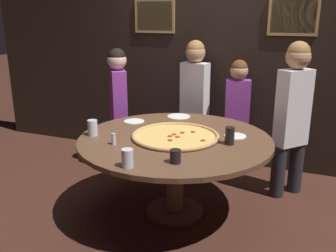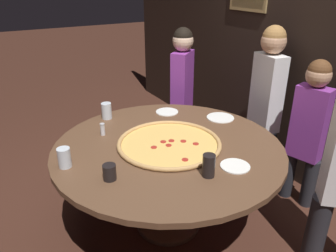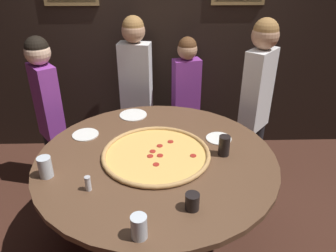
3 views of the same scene
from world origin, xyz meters
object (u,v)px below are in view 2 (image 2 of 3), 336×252
object	(u,v)px
white_plate_left_side	(167,112)
white_plate_near_front	(235,166)
diner_centre_back	(182,87)
diner_far_left	(309,126)
white_plate_right_side	(220,118)
giant_pizza	(169,143)
diner_side_right	(266,96)
condiment_shaker	(103,129)
drink_cup_near_right	(107,111)
dining_table	(168,159)
drink_cup_near_left	(64,158)
drink_cup_centre_back	(110,172)
drink_cup_far_right	(209,166)

from	to	relation	value
white_plate_left_side	white_plate_near_front	distance (m)	1.04
diner_centre_back	diner_far_left	distance (m)	1.35
white_plate_right_side	diner_far_left	world-z (taller)	diner_far_left
giant_pizza	white_plate_left_side	world-z (taller)	giant_pizza
giant_pizza	diner_side_right	distance (m)	1.21
condiment_shaker	diner_far_left	xyz separation A→B (m)	(0.71, 1.53, -0.05)
diner_far_left	diner_centre_back	bearing A→B (deg)	4.68
giant_pizza	white_plate_left_side	size ratio (longest dim) A/B	3.77
drink_cup_near_right	white_plate_right_side	world-z (taller)	drink_cup_near_right
condiment_shaker	dining_table	bearing A→B (deg)	41.09
drink_cup_near_left	white_plate_left_side	bearing A→B (deg)	114.45
drink_cup_centre_back	white_plate_near_front	distance (m)	0.81
drink_cup_far_right	white_plate_left_side	world-z (taller)	drink_cup_far_right
drink_cup_centre_back	condiment_shaker	distance (m)	0.64
dining_table	giant_pizza	bearing A→B (deg)	105.57
giant_pizza	diner_centre_back	distance (m)	1.21
drink_cup_centre_back	diner_far_left	size ratio (longest dim) A/B	0.08
drink_cup_far_right	diner_far_left	distance (m)	1.19
drink_cup_near_right	diner_side_right	bearing A→B (deg)	70.65
white_plate_near_front	diner_centre_back	bearing A→B (deg)	160.47
white_plate_near_front	drink_cup_centre_back	bearing A→B (deg)	-110.02
diner_centre_back	diner_far_left	xyz separation A→B (m)	(1.27, 0.44, -0.07)
drink_cup_far_right	white_plate_near_front	world-z (taller)	drink_cup_far_right
condiment_shaker	diner_side_right	bearing A→B (deg)	82.69
white_plate_left_side	drink_cup_far_right	bearing A→B (deg)	-16.48
giant_pizza	drink_cup_near_right	size ratio (longest dim) A/B	5.48
drink_cup_centre_back	dining_table	bearing A→B (deg)	110.90
diner_far_left	drink_cup_centre_back	bearing A→B (deg)	72.30
drink_cup_centre_back	white_plate_left_side	distance (m)	1.14
white_plate_near_front	condiment_shaker	bearing A→B (deg)	-146.82
drink_cup_near_left	white_plate_left_side	size ratio (longest dim) A/B	0.66
drink_cup_centre_back	giant_pizza	bearing A→B (deg)	110.82
giant_pizza	white_plate_near_front	size ratio (longest dim) A/B	3.94
white_plate_right_side	diner_far_left	bearing A→B (deg)	46.06
white_plate_right_side	diner_centre_back	bearing A→B (deg)	173.45
drink_cup_near_left	condiment_shaker	xyz separation A→B (m)	(-0.33, 0.38, -0.02)
giant_pizza	white_plate_left_side	distance (m)	0.63
diner_side_right	diner_far_left	world-z (taller)	diner_side_right
drink_cup_near_right	drink_cup_near_left	distance (m)	0.81
drink_cup_far_right	diner_centre_back	bearing A→B (deg)	153.17
drink_cup_near_right	condiment_shaker	xyz separation A→B (m)	(0.30, -0.15, -0.02)
white_plate_right_side	diner_far_left	xyz separation A→B (m)	(0.51, 0.53, -0.01)
white_plate_left_side	diner_far_left	world-z (taller)	diner_far_left
giant_pizza	drink_cup_far_right	size ratio (longest dim) A/B	5.22
white_plate_right_side	diner_far_left	distance (m)	0.73
drink_cup_near_left	diner_centre_back	size ratio (longest dim) A/B	0.09
dining_table	drink_cup_centre_back	distance (m)	0.60
drink_cup_near_right	drink_cup_near_left	bearing A→B (deg)	-40.10
giant_pizza	diner_centre_back	xyz separation A→B (m)	(-0.96, 0.73, 0.05)
dining_table	white_plate_near_front	world-z (taller)	white_plate_near_front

